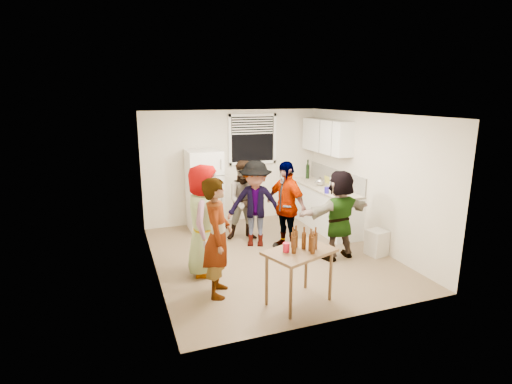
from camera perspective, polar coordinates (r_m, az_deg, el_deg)
name	(u,v)px	position (r m, az deg, el deg)	size (l,w,h in m)	color
room	(270,256)	(7.27, 2.08, -9.07)	(4.00, 4.50, 2.50)	beige
window	(253,139)	(8.98, -0.49, 7.55)	(1.12, 0.10, 1.06)	white
refrigerator	(205,190)	(8.50, -7.36, 0.25)	(0.70, 0.70, 1.70)	white
counter_lower	(323,207)	(8.81, 9.56, -2.17)	(0.60, 2.20, 0.86)	white
countertop	(324,187)	(8.70, 9.67, 0.68)	(0.64, 2.22, 0.04)	beige
backsplash	(336,177)	(8.80, 11.34, 2.09)	(0.03, 2.20, 0.36)	beige
upper_cabinets	(327,136)	(8.77, 10.05, 7.86)	(0.34, 1.60, 0.70)	white
kettle	(320,186)	(8.75, 9.12, 0.90)	(0.24, 0.20, 0.20)	silver
paper_towel	(332,190)	(8.37, 10.83, 0.26)	(0.12, 0.12, 0.26)	white
wine_bottle	(307,178)	(9.47, 7.35, 1.94)	(0.08, 0.08, 0.33)	black
beer_bottle_counter	(335,193)	(8.11, 11.28, -0.19)	(0.05, 0.05, 0.20)	#47230C
blue_cup	(327,193)	(8.09, 10.05, -0.17)	(0.10, 0.10, 0.13)	#261AB1
picture_frame	(327,180)	(9.00, 10.13, 1.74)	(0.02, 0.19, 0.16)	#E3DE46
trash_bin	(377,242)	(7.53, 16.88, -6.80)	(0.31, 0.31, 0.46)	silver
serving_table	(298,302)	(5.80, 6.06, -15.37)	(0.91, 0.61, 0.77)	brown
beer_bottle_table	(293,248)	(5.55, 5.28, -7.93)	(0.06, 0.06, 0.22)	#47230C
red_cup	(286,252)	(5.41, 4.32, -8.50)	(0.09, 0.09, 0.12)	red
guest_grey	(206,272)	(6.68, -7.21, -11.30)	(0.87, 1.78, 0.57)	gray
guest_stripe	(219,293)	(6.02, -5.34, -14.21)	(0.63, 1.72, 0.41)	#141933
guest_back_left	(246,239)	(8.07, -1.45, -6.68)	(0.77, 1.58, 0.60)	brown
guest_back_right	(255,245)	(7.75, -0.08, -7.56)	(1.06, 1.64, 0.61)	#3A3B3F
guest_black	(285,248)	(7.61, 4.14, -8.01)	(0.98, 1.66, 0.41)	black
guest_orange	(337,257)	(7.33, 11.53, -9.13)	(1.47, 1.58, 0.47)	#BF763A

